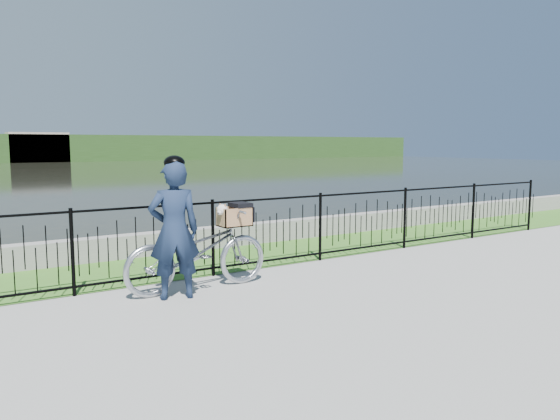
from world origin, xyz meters
TOP-DOWN VIEW (x-y plane):
  - ground at (0.00, 0.00)m, footprint 120.00×120.00m
  - grass_strip at (0.00, 2.60)m, footprint 60.00×2.00m
  - water at (0.00, 33.00)m, footprint 120.00×120.00m
  - quay_wall at (0.00, 3.60)m, footprint 60.00×0.30m
  - fence at (0.00, 1.60)m, footprint 14.00×0.06m
  - far_building_right at (6.00, 58.50)m, footprint 6.00×3.00m
  - bicycle_rig at (-1.52, 1.00)m, footprint 2.04×0.71m
  - cyclist at (-1.94, 0.79)m, footprint 0.72×0.55m

SIDE VIEW (x-z plane):
  - ground at x=0.00m, z-range 0.00..0.00m
  - water at x=0.00m, z-range 0.00..0.00m
  - grass_strip at x=0.00m, z-range 0.00..0.01m
  - quay_wall at x=0.00m, z-range 0.00..0.40m
  - bicycle_rig at x=-1.52m, z-range -0.04..1.13m
  - fence at x=0.00m, z-range 0.00..1.15m
  - cyclist at x=-1.94m, z-range -0.01..1.81m
  - far_building_right at x=6.00m, z-range 0.00..3.20m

